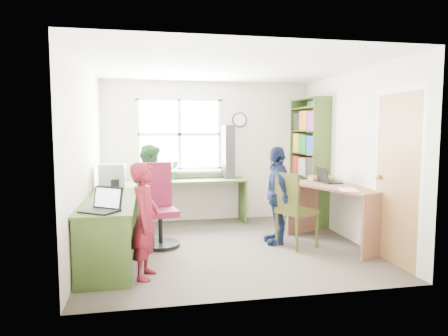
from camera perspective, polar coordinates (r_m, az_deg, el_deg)
name	(u,v)px	position (r m, az deg, el deg)	size (l,w,h in m)	color
room	(227,157)	(5.39, 0.42, 1.62)	(3.64, 3.44, 2.44)	#413A33
l_desk	(127,223)	(5.03, -13.73, -7.62)	(2.38, 2.95, 0.75)	#3B5421
right_desk	(337,202)	(5.74, 15.88, -4.63)	(1.10, 1.55, 0.82)	#8B5B45
bookshelf	(309,164)	(6.93, 12.02, 0.59)	(0.30, 1.02, 2.10)	#3B5421
swivel_chair	(159,210)	(5.55, -9.26, -5.96)	(0.61, 0.61, 1.13)	black
wooden_chair	(293,207)	(5.43, 9.84, -5.54)	(0.58, 0.58, 1.02)	#383C14
crt_monitor	(112,176)	(5.89, -15.64, -1.10)	(0.35, 0.31, 0.35)	#98989C
laptop_left	(103,206)	(4.29, -16.91, -5.17)	(0.46, 0.45, 0.24)	black
laptop_right	(327,179)	(5.94, 14.47, -1.56)	(0.29, 0.35, 0.23)	black
speaker_a	(115,185)	(5.57, -15.29, -2.42)	(0.11, 0.11, 0.17)	black
speaker_b	(115,180)	(6.13, -15.27, -1.62)	(0.12, 0.12, 0.19)	black
cd_tower	(228,152)	(6.80, 0.60, 2.33)	(0.22, 0.21, 0.91)	black
game_box	(321,178)	(6.22, 13.66, -1.43)	(0.36, 0.36, 0.06)	red
paper_a	(112,201)	(4.83, -15.74, -4.61)	(0.24, 0.31, 0.00)	white
paper_b	(348,190)	(5.35, 17.26, -2.97)	(0.31, 0.37, 0.00)	white
potted_plant	(173,170)	(6.73, -7.23, -0.27)	(0.18, 0.14, 0.32)	#2A6932
person_red	(145,220)	(4.36, -11.21, -7.37)	(0.45, 0.30, 1.24)	maroon
person_green	(152,191)	(5.95, -10.29, -3.27)	(0.67, 0.52, 1.37)	#2A6930
person_navy	(277,195)	(5.60, 7.55, -3.84)	(0.79, 0.33, 1.36)	#131D3D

